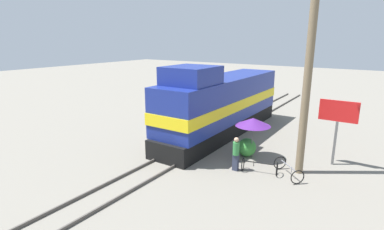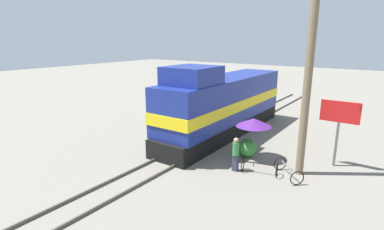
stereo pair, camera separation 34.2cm
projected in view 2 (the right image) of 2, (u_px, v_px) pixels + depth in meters
name	position (u px, v px, depth m)	size (l,w,h in m)	color
ground_plane	(207.00, 142.00, 20.09)	(120.00, 120.00, 0.00)	slate
rail_near	(198.00, 139.00, 20.47)	(0.08, 41.75, 0.15)	#4C4742
rail_far	(216.00, 143.00, 19.67)	(0.08, 41.75, 0.15)	#4C4742
locomotive	(222.00, 105.00, 21.04)	(2.98, 13.50, 5.17)	black
utility_pole	(310.00, 57.00, 13.96)	(1.80, 0.39, 11.70)	#726047
vendor_umbrella	(254.00, 122.00, 16.80)	(2.00, 2.00, 2.40)	#4C4C4C
billboard_sign	(339.00, 117.00, 15.70)	(1.95, 0.12, 3.59)	#595959
shrub_cluster	(247.00, 148.00, 17.51)	(1.08, 1.08, 1.08)	#388C38
person_bystander	(236.00, 153.00, 15.48)	(0.34, 0.34, 1.82)	#2D3347
bicycle	(259.00, 167.00, 15.32)	(1.89, 1.08, 0.69)	black
bicycle_spare	(288.00, 170.00, 14.91)	(1.77, 1.75, 0.71)	black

